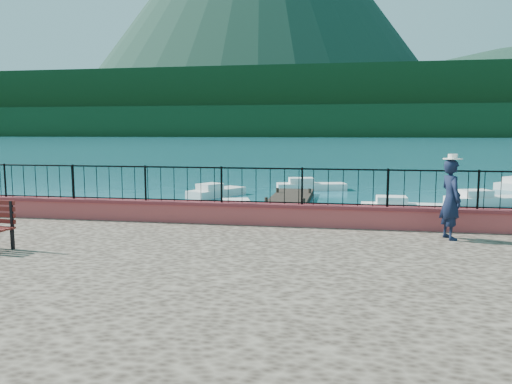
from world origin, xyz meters
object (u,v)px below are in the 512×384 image
(boat_0, at_px, (247,208))
(boat_4, at_px, (311,184))
(boat_3, at_px, (217,189))
(boat_1, at_px, (404,205))
(person, at_px, (451,199))
(boat_2, at_px, (487,197))

(boat_0, bearing_deg, boat_4, 61.78)
(boat_3, bearing_deg, boat_1, -84.24)
(boat_0, distance_m, boat_3, 7.06)
(person, bearing_deg, boat_3, 15.88)
(boat_3, xyz_separation_m, boat_4, (5.13, 4.03, 0.00))
(boat_2, bearing_deg, boat_4, 134.67)
(boat_4, bearing_deg, person, -89.38)
(person, xyz_separation_m, boat_1, (0.22, 10.99, -1.74))
(person, height_order, boat_0, person)
(person, relative_size, boat_2, 0.47)
(boat_3, distance_m, boat_4, 6.52)
(boat_1, relative_size, boat_2, 0.95)
(boat_0, relative_size, boat_1, 0.89)
(person, distance_m, boat_0, 11.26)
(person, relative_size, boat_0, 0.56)
(boat_3, relative_size, boat_4, 0.85)
(boat_1, bearing_deg, person, -91.62)
(person, relative_size, boat_1, 0.50)
(boat_4, bearing_deg, boat_1, -72.92)
(boat_1, distance_m, boat_4, 9.61)
(boat_2, distance_m, boat_4, 10.38)
(boat_0, height_order, boat_3, same)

